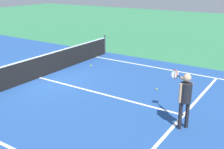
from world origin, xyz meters
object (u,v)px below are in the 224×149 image
tennis_ball_mid_court (157,89)px  net (39,67)px  player_near (185,95)px  tennis_ball_near_net (91,65)px

tennis_ball_mid_court → net: bearing=107.3°
player_near → tennis_ball_mid_court: size_ratio=24.62×
net → player_near: size_ratio=6.12×
player_near → tennis_ball_mid_court: (2.25, 1.83, -0.98)m
net → tennis_ball_near_net: net is taller
net → tennis_ball_mid_court: (1.49, -4.80, -0.46)m
tennis_ball_mid_court → tennis_ball_near_net: bearing=74.8°
player_near → tennis_ball_near_net: 6.79m
net → player_near: (-0.75, -6.63, 0.52)m
net → tennis_ball_mid_court: size_ratio=150.67×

